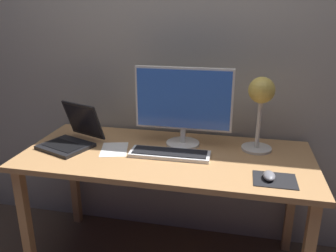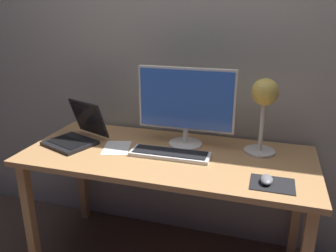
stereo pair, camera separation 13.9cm
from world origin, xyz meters
The scene contains 9 objects.
back_wall centered at (0.00, 0.40, 1.30)m, with size 4.80×0.06×2.60m, color #9E998E.
desk centered at (0.00, 0.00, 0.66)m, with size 1.60×0.70×0.74m.
monitor centered at (0.07, 0.15, 1.00)m, with size 0.56×0.20×0.46m.
keyboard_main centered at (0.02, -0.03, 0.75)m, with size 0.44×0.15×0.03m.
laptop centered at (-0.56, 0.02, 0.81)m, with size 0.36×0.38×0.24m.
desk_lamp centered at (0.49, 0.16, 1.04)m, with size 0.17×0.17×0.42m.
mousepad centered at (0.57, -0.20, 0.74)m, with size 0.20×0.16×0.00m, color black.
mouse centered at (0.54, -0.20, 0.76)m, with size 0.06×0.10×0.03m, color slate.
paper_sheet_by_keyboard centered at (-0.30, -0.01, 0.74)m, with size 0.15×0.21×0.00m, color white.
Camera 2 is at (0.51, -1.67, 1.51)m, focal length 36.54 mm.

